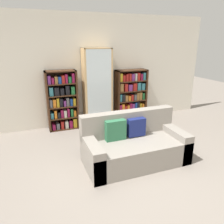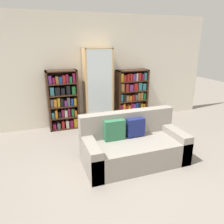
# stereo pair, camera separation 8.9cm
# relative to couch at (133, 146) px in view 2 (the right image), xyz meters

# --- Properties ---
(ground_plane) EXTENTS (16.00, 16.00, 0.00)m
(ground_plane) POSITION_rel_couch_xyz_m (-0.17, -0.54, -0.30)
(ground_plane) COLOR gray
(wall_back) EXTENTS (6.52, 0.06, 2.70)m
(wall_back) POSITION_rel_couch_xyz_m (-0.17, 2.21, 1.05)
(wall_back) COLOR silver
(wall_back) RESTS_ON ground
(couch) EXTENTS (1.78, 0.86, 0.86)m
(couch) POSITION_rel_couch_xyz_m (0.00, 0.00, 0.00)
(couch) COLOR gray
(couch) RESTS_ON ground
(bookshelf_left) EXTENTS (0.72, 0.32, 1.42)m
(bookshelf_left) POSITION_rel_couch_xyz_m (-0.92, 2.00, 0.40)
(bookshelf_left) COLOR #3D2314
(bookshelf_left) RESTS_ON ground
(display_cabinet) EXTENTS (0.69, 0.36, 1.91)m
(display_cabinet) POSITION_rel_couch_xyz_m (-0.05, 1.99, 0.65)
(display_cabinet) COLOR tan
(display_cabinet) RESTS_ON ground
(bookshelf_right) EXTENTS (0.84, 0.32, 1.35)m
(bookshelf_right) POSITION_rel_couch_xyz_m (0.88, 2.00, 0.36)
(bookshelf_right) COLOR #3D2314
(bookshelf_right) RESTS_ON ground
(wine_bottle) EXTENTS (0.08, 0.08, 0.34)m
(wine_bottle) POSITION_rel_couch_xyz_m (0.57, 0.69, -0.16)
(wine_bottle) COLOR black
(wine_bottle) RESTS_ON ground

